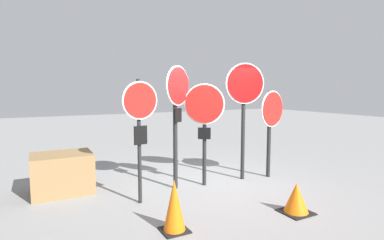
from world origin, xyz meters
name	(u,v)px	position (x,y,z in m)	size (l,w,h in m)	color
ground_plane	(209,185)	(0.00, 0.00, 0.00)	(40.00, 40.00, 0.00)	gray
stop_sign_0	(140,116)	(-1.62, -0.32, 1.57)	(0.66, 0.16, 2.21)	black
stop_sign_1	(177,105)	(-0.70, 0.12, 1.72)	(0.69, 0.44, 2.50)	black
stop_sign_2	(204,115)	(-0.12, 0.02, 1.50)	(0.71, 0.50, 2.15)	black
stop_sign_3	(245,98)	(0.89, -0.01, 1.85)	(0.88, 0.24, 2.61)	black
stop_sign_4	(271,118)	(1.56, -0.15, 1.39)	(0.81, 0.23, 2.00)	black
traffic_cone_0	(174,206)	(-1.53, -1.55, 0.37)	(0.38, 0.38, 0.76)	black
traffic_cone_1	(296,198)	(0.51, -1.91, 0.25)	(0.48, 0.48, 0.51)	black
storage_crate	(62,173)	(-2.80, 0.97, 0.39)	(1.12, 0.88, 0.78)	olive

